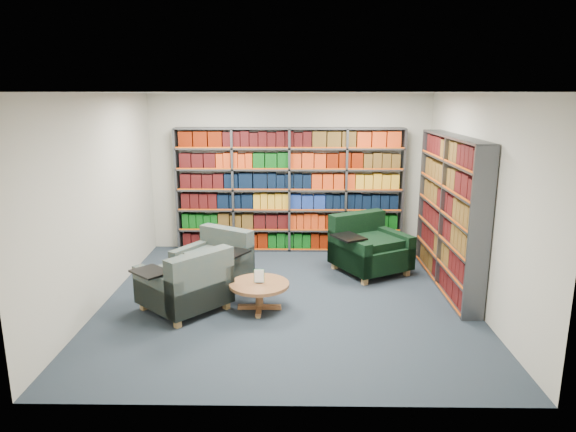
{
  "coord_description": "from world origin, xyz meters",
  "views": [
    {
      "loc": [
        0.11,
        -6.66,
        2.79
      ],
      "look_at": [
        0.0,
        0.6,
        1.05
      ],
      "focal_mm": 32.0,
      "sensor_mm": 36.0,
      "label": 1
    }
  ],
  "objects_px": {
    "chair_teal_left": "(216,263)",
    "chair_green_right": "(367,249)",
    "coffee_table": "(259,288)",
    "chair_teal_front": "(188,286)"
  },
  "relations": [
    {
      "from": "chair_teal_left",
      "to": "chair_green_right",
      "type": "relative_size",
      "value": 0.91
    },
    {
      "from": "chair_teal_left",
      "to": "coffee_table",
      "type": "distance_m",
      "value": 1.16
    },
    {
      "from": "chair_green_right",
      "to": "chair_teal_front",
      "type": "bearing_deg",
      "value": -147.18
    },
    {
      "from": "chair_green_right",
      "to": "coffee_table",
      "type": "height_order",
      "value": "chair_green_right"
    },
    {
      "from": "chair_green_right",
      "to": "coffee_table",
      "type": "distance_m",
      "value": 2.26
    },
    {
      "from": "chair_teal_left",
      "to": "chair_green_right",
      "type": "bearing_deg",
      "value": 15.48
    },
    {
      "from": "chair_teal_left",
      "to": "coffee_table",
      "type": "bearing_deg",
      "value": -52.84
    },
    {
      "from": "chair_teal_left",
      "to": "chair_teal_front",
      "type": "bearing_deg",
      "value": -102.45
    },
    {
      "from": "chair_green_right",
      "to": "chair_teal_front",
      "type": "xyz_separation_m",
      "value": [
        -2.54,
        -1.64,
        -0.02
      ]
    },
    {
      "from": "chair_green_right",
      "to": "coffee_table",
      "type": "relative_size",
      "value": 1.71
    }
  ]
}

